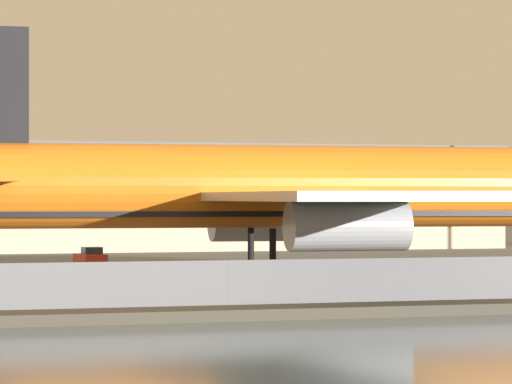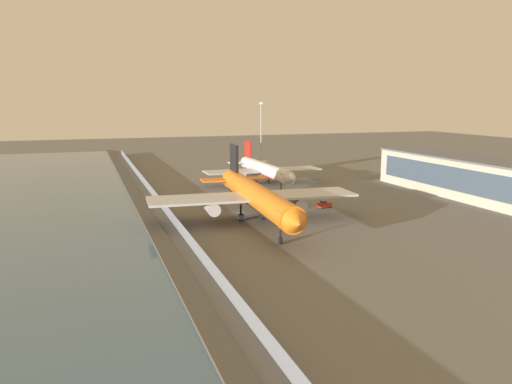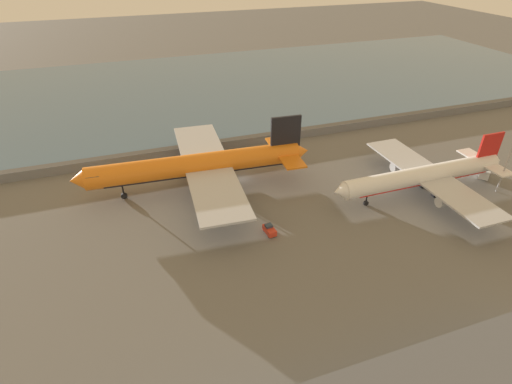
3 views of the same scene
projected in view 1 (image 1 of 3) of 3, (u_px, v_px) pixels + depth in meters
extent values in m
plane|color=#66635E|center=(147.00, 291.00, 84.94)|extent=(500.00, 500.00, 0.00)
cube|color=#474238|center=(258.00, 313.00, 65.43)|extent=(320.00, 3.00, 0.50)
cube|color=slate|center=(228.00, 286.00, 69.71)|extent=(280.00, 0.08, 2.37)
cylinder|color=slate|center=(228.00, 286.00, 69.71)|extent=(0.10, 0.10, 2.37)
cylinder|color=orange|center=(314.00, 186.00, 88.82)|extent=(46.47, 7.68, 4.86)
cube|color=black|center=(314.00, 209.00, 88.81)|extent=(39.49, 6.29, 0.87)
cube|color=#B7BABF|center=(233.00, 197.00, 99.00)|extent=(11.52, 22.79, 0.49)
cube|color=#B7BABF|center=(333.00, 196.00, 77.48)|extent=(11.52, 22.79, 0.49)
cylinder|color=#B7BABF|center=(260.00, 221.00, 97.61)|extent=(6.63, 3.06, 2.67)
cylinder|color=#B7BABF|center=(348.00, 226.00, 79.54)|extent=(6.63, 3.06, 2.67)
cylinder|color=black|center=(251.00, 250.00, 90.47)|extent=(0.39, 0.39, 2.84)
cylinder|color=black|center=(251.00, 274.00, 90.47)|extent=(1.63, 1.19, 1.57)
cylinder|color=black|center=(273.00, 253.00, 85.53)|extent=(0.39, 0.39, 2.84)
cylinder|color=black|center=(273.00, 278.00, 85.52)|extent=(1.63, 1.19, 1.57)
cube|color=red|center=(90.00, 262.00, 105.65)|extent=(1.90, 3.34, 1.11)
cube|color=#283847|center=(92.00, 251.00, 105.29)|extent=(1.38, 1.24, 0.50)
cylinder|color=black|center=(104.00, 268.00, 105.01)|extent=(0.29, 0.72, 0.70)
cylinder|color=black|center=(85.00, 268.00, 104.47)|extent=(0.29, 0.72, 0.70)
cylinder|color=black|center=(95.00, 267.00, 106.83)|extent=(0.29, 0.72, 0.70)
cylinder|color=black|center=(77.00, 267.00, 106.29)|extent=(0.29, 0.72, 0.70)
cube|color=#BCB299|center=(100.00, 200.00, 149.90)|extent=(82.79, 14.72, 10.16)
cube|color=#3D4C5B|center=(116.00, 194.00, 142.82)|extent=(76.17, 0.16, 6.09)
cube|color=#5B5E63|center=(100.00, 147.00, 149.92)|extent=(83.39, 15.32, 0.50)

